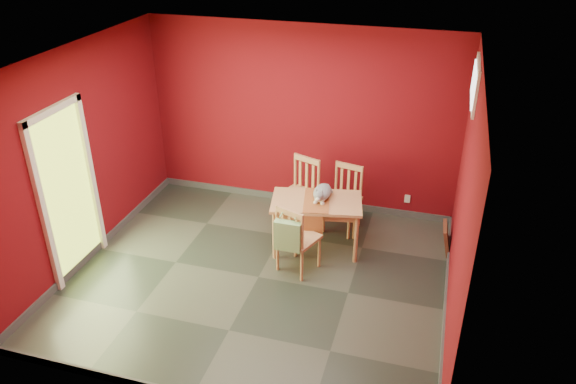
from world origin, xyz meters
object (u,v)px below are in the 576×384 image
(chair_far_right, at_px, (344,198))
(dining_table, at_px, (316,207))
(tote_bag, at_px, (288,236))
(cat, at_px, (322,190))
(chair_near, at_px, (296,238))
(picture_frame, at_px, (446,238))
(chair_far_left, at_px, (300,192))

(chair_far_right, bearing_deg, dining_table, -111.96)
(tote_bag, height_order, cat, cat)
(chair_far_right, bearing_deg, chair_near, -107.31)
(dining_table, relative_size, cat, 2.72)
(chair_far_right, relative_size, chair_near, 1.01)
(chair_near, relative_size, cat, 2.01)
(picture_frame, bearing_deg, chair_near, -151.64)
(chair_far_right, distance_m, tote_bag, 1.44)
(chair_far_left, bearing_deg, tote_bag, -81.54)
(chair_far_right, xyz_separation_m, cat, (-0.19, -0.51, 0.36))
(dining_table, xyz_separation_m, tote_bag, (-0.17, -0.76, -0.01))
(cat, xyz_separation_m, picture_frame, (1.62, 0.32, -0.64))
(tote_bag, xyz_separation_m, cat, (0.22, 0.86, 0.21))
(chair_far_right, distance_m, chair_near, 1.21)
(dining_table, xyz_separation_m, picture_frame, (1.67, 0.41, -0.44))
(dining_table, height_order, picture_frame, dining_table)
(chair_far_left, xyz_separation_m, tote_bag, (0.20, -1.32, 0.12))
(cat, bearing_deg, tote_bag, -98.59)
(chair_near, relative_size, picture_frame, 2.42)
(dining_table, relative_size, chair_far_left, 1.27)
(dining_table, xyz_separation_m, chair_far_left, (-0.36, 0.56, -0.12))
(chair_far_right, xyz_separation_m, picture_frame, (1.42, -0.20, -0.29))
(chair_far_left, height_order, chair_far_right, chair_far_left)
(dining_table, height_order, cat, cat)
(chair_far_right, height_order, cat, cat)
(dining_table, relative_size, picture_frame, 3.26)
(chair_far_left, height_order, chair_near, chair_far_left)
(chair_far_left, height_order, cat, chair_far_left)
(picture_frame, bearing_deg, cat, -168.84)
(cat, bearing_deg, dining_table, -112.77)
(chair_far_left, relative_size, cat, 2.14)
(picture_frame, bearing_deg, chair_far_left, 175.82)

